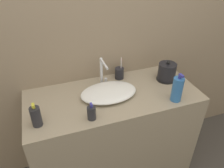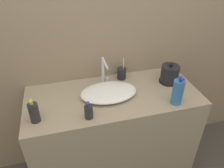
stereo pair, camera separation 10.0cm
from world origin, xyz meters
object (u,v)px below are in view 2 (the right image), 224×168
at_px(shampoo_bottle, 89,112).
at_px(faucet, 104,70).
at_px(mouthwash_bottle, 178,92).
at_px(electric_kettle, 170,75).
at_px(lotion_bottle, 34,112).
at_px(toothbrush_cup, 122,73).

bearing_deg(shampoo_bottle, faucet, 62.37).
xyz_separation_m(faucet, mouthwash_bottle, (0.44, -0.37, -0.04)).
bearing_deg(faucet, shampoo_bottle, -117.63).
bearing_deg(electric_kettle, shampoo_bottle, -159.72).
distance_m(lotion_bottle, mouthwash_bottle, 0.96).
xyz_separation_m(electric_kettle, toothbrush_cup, (-0.36, 0.15, -0.02)).
relative_size(lotion_bottle, mouthwash_bottle, 0.78).
distance_m(electric_kettle, shampoo_bottle, 0.75).
height_order(electric_kettle, mouthwash_bottle, mouthwash_bottle).
bearing_deg(electric_kettle, faucet, 169.06).
bearing_deg(toothbrush_cup, shampoo_bottle, -130.35).
bearing_deg(mouthwash_bottle, shampoo_bottle, 179.39).
xyz_separation_m(toothbrush_cup, shampoo_bottle, (-0.35, -0.41, -0.00)).
relative_size(faucet, lotion_bottle, 1.32).
xyz_separation_m(shampoo_bottle, mouthwash_bottle, (0.63, -0.01, 0.05)).
relative_size(faucet, shampoo_bottle, 1.75).
bearing_deg(faucet, lotion_bottle, -149.86).
relative_size(electric_kettle, shampoo_bottle, 1.35).
bearing_deg(lotion_bottle, toothbrush_cup, 27.31).
relative_size(faucet, mouthwash_bottle, 1.03).
bearing_deg(toothbrush_cup, mouthwash_bottle, -56.25).
height_order(toothbrush_cup, mouthwash_bottle, mouthwash_bottle).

